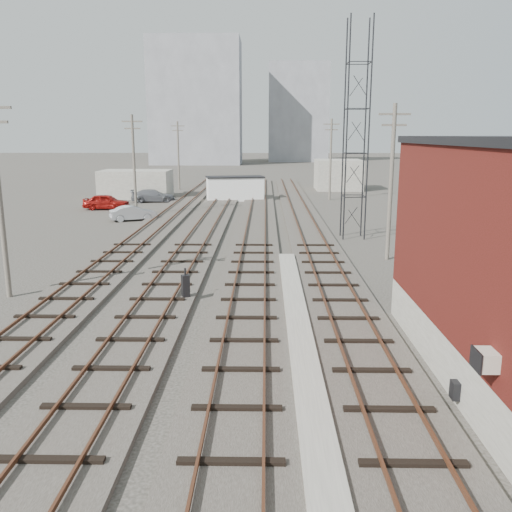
{
  "coord_description": "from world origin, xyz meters",
  "views": [
    {
      "loc": [
        -0.76,
        -3.62,
        7.27
      ],
      "look_at": [
        -1.16,
        18.96,
        2.2
      ],
      "focal_mm": 38.0,
      "sensor_mm": 36.0,
      "label": 1
    }
  ],
  "objects_px": {
    "site_trailer": "(235,188)",
    "car_silver": "(133,213)",
    "car_red": "(106,202)",
    "car_grey": "(153,196)",
    "switch_stand": "(186,286)"
  },
  "relations": [
    {
      "from": "switch_stand",
      "to": "car_red",
      "type": "relative_size",
      "value": 0.31
    },
    {
      "from": "switch_stand",
      "to": "car_silver",
      "type": "xyz_separation_m",
      "value": [
        -7.91,
        23.08,
        -0.02
      ]
    },
    {
      "from": "switch_stand",
      "to": "car_grey",
      "type": "distance_m",
      "value": 37.34
    },
    {
      "from": "car_red",
      "to": "car_silver",
      "type": "xyz_separation_m",
      "value": [
        4.33,
        -6.99,
        -0.12
      ]
    },
    {
      "from": "site_trailer",
      "to": "car_grey",
      "type": "xyz_separation_m",
      "value": [
        -8.98,
        -1.68,
        -0.67
      ]
    },
    {
      "from": "switch_stand",
      "to": "car_silver",
      "type": "relative_size",
      "value": 0.36
    },
    {
      "from": "car_red",
      "to": "car_grey",
      "type": "distance_m",
      "value": 7.05
    },
    {
      "from": "car_red",
      "to": "site_trailer",
      "type": "bearing_deg",
      "value": -57.62
    },
    {
      "from": "switch_stand",
      "to": "car_red",
      "type": "bearing_deg",
      "value": 87.95
    },
    {
      "from": "switch_stand",
      "to": "car_red",
      "type": "xyz_separation_m",
      "value": [
        -12.24,
        30.06,
        0.1
      ]
    },
    {
      "from": "switch_stand",
      "to": "site_trailer",
      "type": "xyz_separation_m",
      "value": [
        0.1,
        37.95,
        0.7
      ]
    },
    {
      "from": "car_red",
      "to": "car_grey",
      "type": "bearing_deg",
      "value": -28.64
    },
    {
      "from": "switch_stand",
      "to": "site_trailer",
      "type": "bearing_deg",
      "value": 65.66
    },
    {
      "from": "site_trailer",
      "to": "car_silver",
      "type": "bearing_deg",
      "value": -129.15
    },
    {
      "from": "site_trailer",
      "to": "car_silver",
      "type": "height_order",
      "value": "site_trailer"
    }
  ]
}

